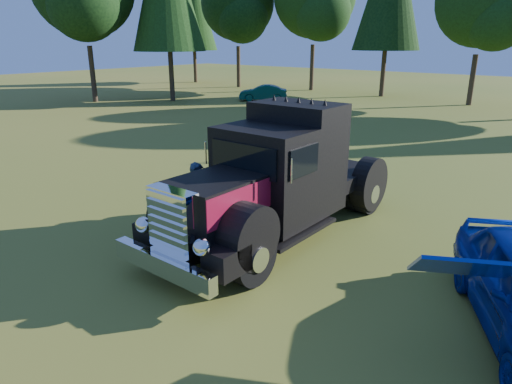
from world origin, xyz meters
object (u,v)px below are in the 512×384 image
(diamond_t_truck, at_px, (275,183))
(spectator_near, at_px, (199,199))
(distant_teal_car, at_px, (263,93))
(spectator_far, at_px, (245,176))

(diamond_t_truck, bearing_deg, spectator_near, -142.71)
(distant_teal_car, bearing_deg, diamond_t_truck, 2.02)
(diamond_t_truck, distance_m, spectator_near, 1.80)
(diamond_t_truck, distance_m, distant_teal_car, 24.74)
(spectator_near, distance_m, distant_teal_car, 24.75)
(spectator_near, height_order, distant_teal_car, spectator_near)
(diamond_t_truck, xyz_separation_m, spectator_near, (-1.39, -1.06, -0.41))
(diamond_t_truck, relative_size, distant_teal_car, 2.02)
(diamond_t_truck, xyz_separation_m, spectator_far, (-1.59, 0.85, -0.34))
(spectator_near, relative_size, spectator_far, 0.92)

